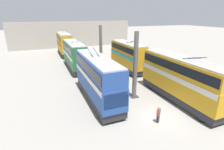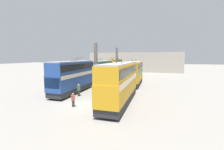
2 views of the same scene
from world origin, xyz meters
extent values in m
plane|color=gray|center=(0.00, 0.00, 0.00)|extent=(240.00, 240.00, 0.00)
cube|color=#A8A093|center=(41.80, 0.00, 3.79)|extent=(0.50, 36.00, 7.57)
cylinder|color=#605B56|center=(4.69, 0.00, 3.90)|extent=(0.52, 0.52, 7.80)
cube|color=#333338|center=(4.69, 0.00, 0.04)|extent=(0.93, 0.93, 0.08)
cylinder|color=#605B56|center=(16.81, 0.00, 3.90)|extent=(0.52, 0.52, 7.80)
cube|color=#333338|center=(16.81, 0.00, 0.04)|extent=(0.93, 0.93, 0.08)
cylinder|color=black|center=(6.33, -5.36, 0.48)|extent=(0.97, 0.30, 0.97)
cylinder|color=black|center=(6.33, -3.26, 0.48)|extent=(0.97, 0.30, 0.97)
cylinder|color=black|center=(-2.10, -5.36, 0.48)|extent=(0.97, 0.30, 0.97)
cylinder|color=black|center=(-2.10, -3.26, 0.48)|extent=(0.97, 0.30, 0.97)
cube|color=#28282D|center=(2.01, -4.31, 0.65)|extent=(11.20, 2.45, 0.77)
cube|color=gold|center=(2.01, -4.31, 2.16)|extent=(11.43, 2.50, 2.25)
cube|color=silver|center=(2.01, -4.31, 3.01)|extent=(11.09, 2.54, 0.55)
cube|color=gold|center=(2.01, -4.31, 4.10)|extent=(11.31, 2.42, 1.64)
cube|color=black|center=(2.01, -4.31, 4.18)|extent=(10.97, 2.51, 0.90)
cube|color=#9E9EA3|center=(2.01, -4.31, 4.99)|extent=(11.20, 2.25, 0.14)
cube|color=black|center=(7.67, -4.31, 2.38)|extent=(0.12, 2.30, 1.44)
cylinder|color=#282828|center=(0.59, -4.66, 5.35)|extent=(2.35, 0.07, 0.65)
cylinder|color=#282828|center=(0.59, -3.96, 5.35)|extent=(2.35, 0.07, 0.65)
cylinder|color=black|center=(18.13, -5.36, 0.45)|extent=(0.91, 0.30, 0.91)
cylinder|color=black|center=(18.13, -3.26, 0.45)|extent=(0.91, 0.30, 0.91)
cylinder|color=black|center=(11.83, -5.36, 0.45)|extent=(0.91, 0.30, 0.91)
cylinder|color=black|center=(11.83, -3.26, 0.45)|extent=(0.91, 0.30, 0.91)
cube|color=#28282D|center=(14.88, -4.31, 0.63)|extent=(9.11, 2.45, 0.75)
cube|color=gold|center=(14.88, -4.31, 2.06)|extent=(9.30, 2.50, 2.11)
cube|color=teal|center=(14.88, -4.31, 2.84)|extent=(9.02, 2.54, 0.55)
cube|color=gold|center=(14.88, -4.31, 3.92)|extent=(9.21, 2.42, 1.62)
cube|color=black|center=(14.88, -4.31, 4.00)|extent=(8.93, 2.51, 0.89)
cube|color=#9E9EA3|center=(14.88, -4.31, 4.80)|extent=(9.11, 2.25, 0.14)
cube|color=black|center=(19.47, -4.31, 2.27)|extent=(0.12, 2.30, 1.35)
cylinder|color=#282828|center=(13.72, -4.66, 5.16)|extent=(2.35, 0.07, 0.65)
cylinder|color=#282828|center=(13.72, -3.96, 5.16)|extent=(2.35, 0.07, 0.65)
cylinder|color=black|center=(1.71, 3.26, 0.49)|extent=(0.98, 0.30, 0.98)
cylinder|color=black|center=(1.71, 5.36, 0.49)|extent=(0.98, 0.30, 0.98)
cylinder|color=black|center=(9.17, 3.26, 0.49)|extent=(0.98, 0.30, 0.98)
cylinder|color=black|center=(9.17, 5.36, 0.49)|extent=(0.98, 0.30, 0.98)
cube|color=#28282D|center=(5.54, 4.31, 0.65)|extent=(10.25, 2.45, 0.77)
cube|color=#234793|center=(5.54, 4.31, 2.17)|extent=(10.46, 2.50, 2.27)
cube|color=silver|center=(5.54, 4.31, 3.03)|extent=(10.15, 2.54, 0.55)
cube|color=#234793|center=(5.54, 4.31, 4.15)|extent=(10.36, 2.42, 1.68)
cube|color=black|center=(5.54, 4.31, 4.23)|extent=(10.05, 2.51, 0.92)
cube|color=#9E9EA3|center=(5.54, 4.31, 5.06)|extent=(10.25, 2.25, 0.14)
cube|color=black|center=(0.37, 4.31, 2.40)|extent=(0.12, 2.30, 1.45)
cylinder|color=#282828|center=(6.85, 3.96, 5.42)|extent=(2.35, 0.07, 0.65)
cylinder|color=#282828|center=(6.85, 4.66, 5.42)|extent=(2.35, 0.07, 0.65)
cylinder|color=black|center=(22.56, 3.26, 0.47)|extent=(0.93, 0.30, 0.93)
cylinder|color=black|center=(22.56, 5.36, 0.47)|extent=(0.93, 0.30, 0.93)
cylinder|color=black|center=(15.54, 3.26, 0.47)|extent=(0.93, 0.30, 0.93)
cylinder|color=black|center=(15.54, 5.36, 0.47)|extent=(0.93, 0.30, 0.93)
cube|color=#28282D|center=(18.95, 4.31, 0.64)|extent=(9.82, 2.45, 0.76)
cube|color=#286B3D|center=(18.95, 4.31, 1.99)|extent=(10.02, 2.50, 1.95)
cube|color=white|center=(18.95, 4.31, 2.69)|extent=(9.72, 2.54, 0.55)
cube|color=#286B3D|center=(18.95, 4.31, 3.85)|extent=(9.92, 2.42, 1.76)
cube|color=black|center=(18.95, 4.31, 3.94)|extent=(9.62, 2.51, 0.97)
cube|color=#9E9EA3|center=(18.95, 4.31, 4.80)|extent=(9.82, 2.25, 0.14)
cube|color=black|center=(23.90, 4.31, 2.19)|extent=(0.12, 2.30, 1.25)
cylinder|color=#282828|center=(17.70, 3.96, 5.16)|extent=(2.35, 0.07, 0.65)
cylinder|color=#282828|center=(17.70, 4.66, 5.16)|extent=(2.35, 0.07, 0.65)
cylinder|color=black|center=(34.79, 3.26, 0.53)|extent=(1.06, 0.30, 1.06)
cylinder|color=black|center=(34.79, 5.36, 0.53)|extent=(1.06, 0.30, 1.06)
cylinder|color=black|center=(28.38, 3.26, 0.53)|extent=(1.06, 0.30, 1.06)
cylinder|color=black|center=(28.38, 5.36, 0.53)|extent=(1.06, 0.30, 1.06)
cube|color=#28282D|center=(31.49, 4.31, 0.69)|extent=(9.22, 2.45, 0.79)
cube|color=gold|center=(31.49, 4.31, 2.12)|extent=(9.41, 2.50, 2.08)
cube|color=red|center=(31.49, 4.31, 2.89)|extent=(9.13, 2.54, 0.55)
cube|color=gold|center=(31.49, 4.31, 4.15)|extent=(9.32, 2.42, 1.98)
cube|color=black|center=(31.49, 4.31, 4.25)|extent=(9.03, 2.51, 1.09)
cube|color=#9E9EA3|center=(31.49, 4.31, 5.21)|extent=(9.22, 2.25, 0.14)
cube|color=black|center=(36.13, 4.31, 2.33)|extent=(0.12, 2.30, 1.33)
cylinder|color=#282828|center=(30.31, 3.96, 5.57)|extent=(2.35, 0.07, 0.65)
cylinder|color=#282828|center=(30.31, 4.66, 5.57)|extent=(2.35, 0.07, 0.65)
cube|color=#2D2D33|center=(3.63, 2.34, 0.42)|extent=(0.35, 0.29, 0.85)
cube|color=#4C7051|center=(3.63, 2.34, 1.21)|extent=(0.48, 0.37, 0.74)
sphere|color=beige|center=(3.63, 2.34, 1.70)|extent=(0.24, 0.24, 0.24)
cube|color=#2D2D33|center=(13.65, -0.20, 0.37)|extent=(0.36, 0.31, 0.74)
cube|color=#4C7051|center=(13.65, -0.20, 1.06)|extent=(0.48, 0.40, 0.64)
sphere|color=tan|center=(13.65, -0.20, 1.49)|extent=(0.21, 0.21, 0.21)
cube|color=#2D2D33|center=(-0.86, 0.59, 0.38)|extent=(0.33, 0.36, 0.76)
cube|color=#934C42|center=(-0.86, 0.59, 1.09)|extent=(0.43, 0.48, 0.66)
sphere|color=#A37A5B|center=(-0.86, 0.59, 1.52)|extent=(0.21, 0.21, 0.21)
cylinder|color=#235638|center=(9.37, 1.80, 0.45)|extent=(0.63, 0.63, 0.89)
cylinder|color=#235638|center=(9.37, 1.80, 0.45)|extent=(0.66, 0.66, 0.04)
camera|label=1|loc=(-12.07, 9.81, 9.49)|focal=28.00mm
camera|label=2|loc=(-15.76, -8.49, 5.74)|focal=24.00mm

